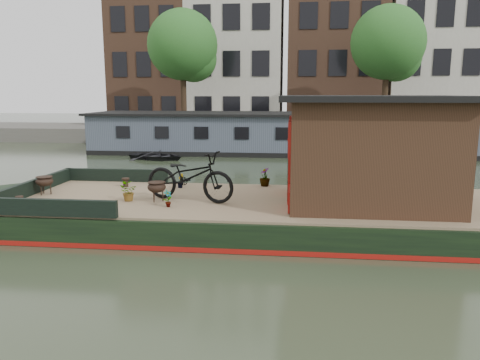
# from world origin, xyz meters

# --- Properties ---
(ground) EXTENTS (120.00, 120.00, 0.00)m
(ground) POSITION_xyz_m (0.00, 0.00, 0.00)
(ground) COLOR #263220
(ground) RESTS_ON ground
(houseboat_hull) EXTENTS (14.01, 4.02, 0.60)m
(houseboat_hull) POSITION_xyz_m (-1.33, 0.00, 0.27)
(houseboat_hull) COLOR black
(houseboat_hull) RESTS_ON ground
(houseboat_deck) EXTENTS (11.80, 3.80, 0.05)m
(houseboat_deck) POSITION_xyz_m (0.00, 0.00, 0.62)
(houseboat_deck) COLOR #7C6D4D
(houseboat_deck) RESTS_ON houseboat_hull
(bow_bulwark) EXTENTS (3.00, 4.00, 0.35)m
(bow_bulwark) POSITION_xyz_m (-5.07, 0.00, 0.82)
(bow_bulwark) COLOR black
(bow_bulwark) RESTS_ON houseboat_deck
(cabin) EXTENTS (4.00, 3.50, 2.42)m
(cabin) POSITION_xyz_m (2.19, 0.00, 1.88)
(cabin) COLOR black
(cabin) RESTS_ON houseboat_deck
(bicycle) EXTENTS (2.33, 1.31, 1.16)m
(bicycle) POSITION_xyz_m (-1.88, -0.24, 1.23)
(bicycle) COLOR black
(bicycle) RESTS_ON houseboat_deck
(potted_plant_a) EXTENTS (0.23, 0.25, 0.39)m
(potted_plant_a) POSITION_xyz_m (-2.22, -0.92, 0.84)
(potted_plant_a) COLOR #973E2B
(potted_plant_a) RESTS_ON houseboat_deck
(potted_plant_b) EXTENTS (0.20, 0.23, 0.38)m
(potted_plant_b) POSITION_xyz_m (-2.47, 1.23, 0.84)
(potted_plant_b) COLOR brown
(potted_plant_b) RESTS_ON houseboat_deck
(potted_plant_c) EXTENTS (0.41, 0.36, 0.44)m
(potted_plant_c) POSITION_xyz_m (-3.31, -0.45, 0.87)
(potted_plant_c) COLOR #B33C34
(potted_plant_c) RESTS_ON houseboat_deck
(potted_plant_d) EXTENTS (0.36, 0.36, 0.50)m
(potted_plant_d) POSITION_xyz_m (-0.25, 1.68, 0.90)
(potted_plant_d) COLOR brown
(potted_plant_d) RESTS_ON houseboat_deck
(brazier_front) EXTENTS (0.55, 0.55, 0.46)m
(brazier_front) POSITION_xyz_m (-2.63, -0.40, 0.88)
(brazier_front) COLOR black
(brazier_front) RESTS_ON houseboat_deck
(brazier_rear) EXTENTS (0.51, 0.51, 0.45)m
(brazier_rear) POSITION_xyz_m (-5.60, 0.03, 0.88)
(brazier_rear) COLOR black
(brazier_rear) RESTS_ON houseboat_deck
(bollard_port) EXTENTS (0.21, 0.21, 0.24)m
(bollard_port) POSITION_xyz_m (-3.95, 1.18, 0.77)
(bollard_port) COLOR black
(bollard_port) RESTS_ON houseboat_deck
(bollard_stbd) EXTENTS (0.17, 0.17, 0.20)m
(bollard_stbd) POSITION_xyz_m (-5.60, -1.09, 0.75)
(bollard_stbd) COLOR black
(bollard_stbd) RESTS_ON houseboat_deck
(dinghy) EXTENTS (3.16, 2.64, 0.56)m
(dinghy) POSITION_xyz_m (-6.00, 10.94, 0.28)
(dinghy) COLOR black
(dinghy) RESTS_ON ground
(far_houseboat) EXTENTS (20.40, 4.40, 2.11)m
(far_houseboat) POSITION_xyz_m (0.00, 14.00, 0.97)
(far_houseboat) COLOR #464D5D
(far_houseboat) RESTS_ON ground
(quay) EXTENTS (60.00, 6.00, 0.90)m
(quay) POSITION_xyz_m (0.00, 20.50, 0.45)
(quay) COLOR #47443F
(quay) RESTS_ON ground
(townhouse_row) EXTENTS (27.25, 8.00, 16.50)m
(townhouse_row) POSITION_xyz_m (0.15, 27.50, 7.90)
(townhouse_row) COLOR brown
(townhouse_row) RESTS_ON ground
(tree_left) EXTENTS (4.40, 4.40, 7.40)m
(tree_left) POSITION_xyz_m (-6.36, 19.07, 5.89)
(tree_left) COLOR #332316
(tree_left) RESTS_ON quay
(tree_right) EXTENTS (4.40, 4.40, 7.40)m
(tree_right) POSITION_xyz_m (6.14, 19.07, 5.89)
(tree_right) COLOR #332316
(tree_right) RESTS_ON quay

